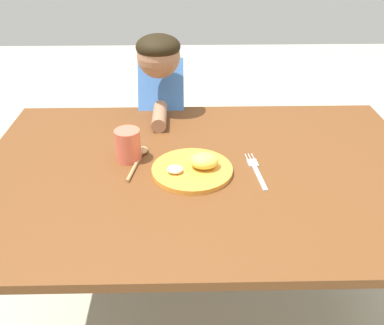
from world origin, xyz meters
name	(u,v)px	position (x,y,z in m)	size (l,w,h in m)	color
ground_plane	(201,318)	(0.00, 0.00, 0.00)	(8.00, 8.00, 0.00)	#B0B199
dining_table	(203,195)	(0.00, 0.00, 0.62)	(1.44, 0.96, 0.73)	brown
plate	(195,168)	(-0.03, -0.02, 0.74)	(0.25, 0.25, 0.06)	orange
fork	(256,171)	(0.16, -0.02, 0.73)	(0.04, 0.22, 0.01)	silver
spoon	(140,157)	(-0.21, 0.06, 0.73)	(0.06, 0.21, 0.02)	tan
drinking_cup	(128,145)	(-0.24, 0.06, 0.78)	(0.08, 0.08, 0.11)	#DD654E
person	(163,133)	(-0.15, 0.53, 0.58)	(0.19, 0.43, 1.04)	#3F3E58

